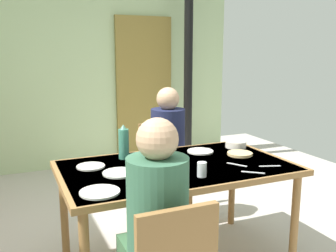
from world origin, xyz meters
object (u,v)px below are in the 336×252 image
object	(u,v)px
person_near_diner	(157,207)
chair_far_diner	(163,164)
person_far_diner	(169,137)
dining_table	(177,174)
serving_bowl_center	(236,144)
water_bottle_green_near	(124,143)

from	to	relation	value
person_near_diner	chair_far_diner	bearing A→B (deg)	66.26
person_far_diner	chair_far_diner	bearing A→B (deg)	-90.00
dining_table	serving_bowl_center	xyz separation A→B (m)	(0.65, 0.25, 0.09)
person_far_diner	water_bottle_green_near	size ratio (longest dim) A/B	3.02
chair_far_diner	person_near_diner	size ratio (longest dim) A/B	1.13
person_far_diner	dining_table	bearing A→B (deg)	70.85
person_far_diner	serving_bowl_center	bearing A→B (deg)	134.42
dining_table	water_bottle_green_near	size ratio (longest dim) A/B	6.24
person_near_diner	serving_bowl_center	world-z (taller)	person_near_diner
water_bottle_green_near	serving_bowl_center	size ratio (longest dim) A/B	1.50
dining_table	serving_bowl_center	world-z (taller)	serving_bowl_center
chair_far_diner	water_bottle_green_near	xyz separation A→B (m)	(-0.52, -0.51, 0.37)
chair_far_diner	serving_bowl_center	world-z (taller)	chair_far_diner
person_near_diner	water_bottle_green_near	size ratio (longest dim) A/B	3.02
dining_table	person_near_diner	distance (m)	0.81
person_near_diner	water_bottle_green_near	world-z (taller)	person_near_diner
person_near_diner	serving_bowl_center	bearing A→B (deg)	40.90
person_far_diner	serving_bowl_center	xyz separation A→B (m)	(0.42, -0.43, -0.01)
chair_far_diner	serving_bowl_center	distance (m)	0.75
dining_table	chair_far_diner	xyz separation A→B (m)	(0.24, 0.81, -0.18)
person_near_diner	serving_bowl_center	xyz separation A→B (m)	(1.07, 0.93, -0.01)
chair_far_diner	water_bottle_green_near	world-z (taller)	water_bottle_green_near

